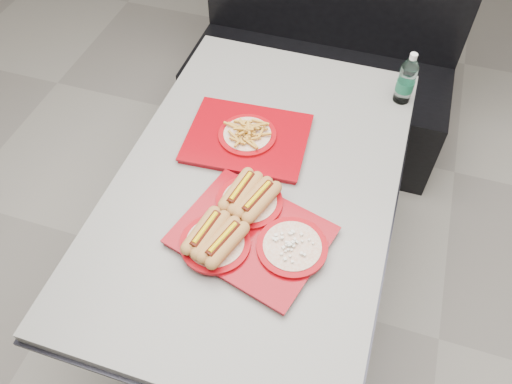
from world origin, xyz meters
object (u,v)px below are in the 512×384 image
(tray_near, at_px, (247,228))
(tray_far, at_px, (247,136))
(diner_table, at_px, (256,210))
(water_bottle, at_px, (406,81))
(booth_bench, at_px, (321,66))

(tray_near, xyz_separation_m, tray_far, (-0.12, 0.37, -0.01))
(diner_table, relative_size, water_bottle, 6.90)
(booth_bench, xyz_separation_m, water_bottle, (0.40, -0.55, 0.44))
(booth_bench, height_order, tray_far, booth_bench)
(tray_far, distance_m, water_bottle, 0.62)
(booth_bench, height_order, tray_near, booth_bench)
(booth_bench, bearing_deg, tray_near, -88.24)
(booth_bench, distance_m, water_bottle, 0.81)
(diner_table, bearing_deg, water_bottle, 53.40)
(water_bottle, bearing_deg, booth_bench, 125.94)
(tray_near, xyz_separation_m, water_bottle, (0.36, 0.75, 0.06))
(tray_near, relative_size, water_bottle, 2.42)
(tray_near, height_order, water_bottle, water_bottle)
(tray_far, height_order, water_bottle, water_bottle)
(diner_table, relative_size, tray_far, 3.27)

